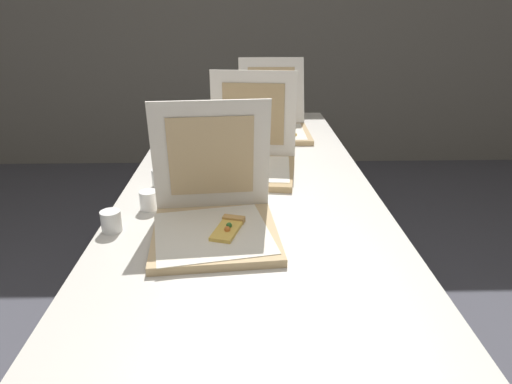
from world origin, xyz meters
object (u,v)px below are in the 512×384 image
at_px(pizza_box_front, 215,216).
at_px(cup_white_far, 194,148).
at_px(table, 249,201).
at_px(cup_white_near_center, 149,200).
at_px(pizza_box_middle, 250,158).
at_px(cup_white_mid, 160,178).
at_px(pizza_box_back, 274,123).
at_px(cup_white_near_left, 111,221).

xyz_separation_m(pizza_box_front, cup_white_far, (-0.13, 0.70, -0.02)).
distance_m(table, cup_white_near_center, 0.36).
height_order(pizza_box_front, cup_white_far, pizza_box_front).
height_order(pizza_box_middle, cup_white_mid, pizza_box_middle).
height_order(pizza_box_back, cup_white_far, pizza_box_back).
relative_size(cup_white_mid, cup_white_near_left, 1.00).
xyz_separation_m(cup_white_mid, cup_white_near_left, (-0.08, -0.34, 0.00)).
bearing_deg(pizza_box_front, table, 67.90).
xyz_separation_m(table, pizza_box_middle, (0.01, 0.18, 0.10)).
relative_size(pizza_box_back, cup_white_near_center, 7.66).
distance_m(table, cup_white_far, 0.45).
height_order(pizza_box_front, pizza_box_back, pizza_box_front).
relative_size(pizza_box_front, cup_white_near_left, 6.12).
bearing_deg(cup_white_far, cup_white_near_center, -98.80).
bearing_deg(cup_white_mid, table, -6.62).
height_order(pizza_box_front, cup_white_near_left, pizza_box_front).
bearing_deg(table, cup_white_near_center, -152.68).
height_order(cup_white_mid, cup_white_near_left, same).
distance_m(cup_white_near_center, cup_white_near_left, 0.16).
bearing_deg(pizza_box_middle, pizza_box_front, -94.33).
xyz_separation_m(cup_white_near_left, cup_white_far, (0.16, 0.68, 0.00)).
bearing_deg(pizza_box_back, cup_white_mid, -123.47).
relative_size(pizza_box_back, cup_white_far, 7.66).
bearing_deg(pizza_box_middle, cup_white_near_center, -125.67).
bearing_deg(pizza_box_middle, cup_white_near_left, -121.99).
bearing_deg(table, pizza_box_back, 79.75).
bearing_deg(cup_white_far, cup_white_near_left, -103.26).
relative_size(pizza_box_middle, cup_white_near_left, 6.26).
bearing_deg(pizza_box_front, cup_white_mid, 115.22).
bearing_deg(cup_white_near_left, pizza_box_front, -4.22).
distance_m(table, pizza_box_middle, 0.20).
bearing_deg(pizza_box_back, pizza_box_front, -102.85).
height_order(cup_white_near_center, cup_white_mid, same).
relative_size(table, cup_white_near_left, 38.36).
xyz_separation_m(table, pizza_box_back, (0.13, 0.71, 0.10)).
height_order(cup_white_near_center, cup_white_near_left, same).
bearing_deg(table, cup_white_far, 120.49).
distance_m(table, pizza_box_back, 0.73).
bearing_deg(cup_white_near_left, cup_white_near_center, 61.36).
distance_m(pizza_box_front, cup_white_far, 0.71).
height_order(cup_white_near_center, cup_white_far, same).
bearing_deg(cup_white_near_center, pizza_box_front, -37.44).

